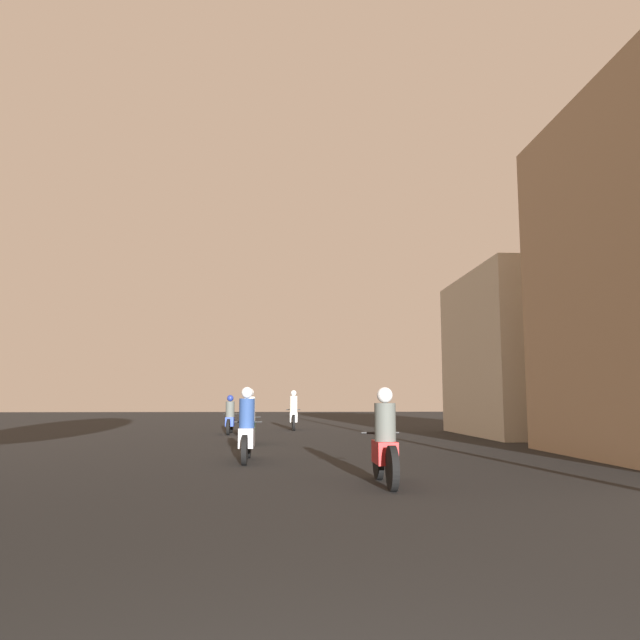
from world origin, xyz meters
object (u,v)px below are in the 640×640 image
Objects in this scene: motorcycle_red at (385,445)px; building_right_far at (535,354)px; motorcycle_silver at (247,432)px; motorcycle_green at (249,422)px; motorcycle_white at (293,414)px; motorcycle_blue at (230,418)px.

motorcycle_red is 0.27× the size of building_right_far.
motorcycle_green reaches higher than motorcycle_silver.
motorcycle_red is 0.97× the size of motorcycle_white.
motorcycle_silver is (-2.28, 3.69, 0.02)m from motorcycle_red.
motorcycle_green is (-0.20, 5.06, 0.01)m from motorcycle_silver.
motorcycle_silver is 1.05× the size of motorcycle_white.
motorcycle_red is 9.10m from motorcycle_green.
motorcycle_green is 5.23m from motorcycle_blue.
motorcycle_red is at bearing -83.27° from motorcycle_blue.
motorcycle_silver is at bearing 113.09° from motorcycle_red.
building_right_far is (8.57, -4.38, 2.23)m from motorcycle_white.
building_right_far is (9.80, 8.67, 2.26)m from motorcycle_silver.
building_right_far reaches higher than motorcycle_green.
motorcycle_silver is 1.03× the size of motorcycle_blue.
motorcycle_green is 0.29× the size of building_right_far.
building_right_far is at bearing 26.31° from motorcycle_green.
motorcycle_green is at bearing -99.58° from motorcycle_white.
motorcycle_silver is at bearing -138.49° from building_right_far.
motorcycle_white is at bearing 152.93° from building_right_far.
motorcycle_green is at bearing 96.63° from motorcycle_silver.
motorcycle_white is (-1.05, 16.74, 0.05)m from motorcycle_red.
motorcycle_blue is at bearing 172.02° from building_right_far.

